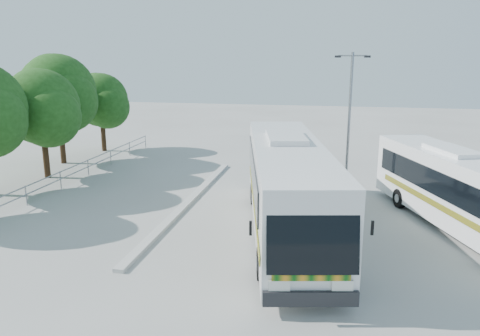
% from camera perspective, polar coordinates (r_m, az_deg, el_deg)
% --- Properties ---
extents(ground, '(100.00, 100.00, 0.00)m').
position_cam_1_polar(ground, '(21.25, -1.91, -6.23)').
color(ground, '#ACACA6').
rests_on(ground, ground).
extents(kerb_divider, '(0.40, 16.00, 0.15)m').
position_cam_1_polar(kerb_divider, '(23.65, -6.24, -4.04)').
color(kerb_divider, '#B2B2AD').
rests_on(kerb_divider, ground).
extents(railing, '(0.06, 22.00, 1.00)m').
position_cam_1_polar(railing, '(28.39, -20.01, -0.41)').
color(railing, gray).
rests_on(railing, ground).
extents(tree_far_c, '(4.97, 4.69, 6.49)m').
position_cam_1_polar(tree_far_c, '(29.87, -22.98, 6.87)').
color(tree_far_c, '#382314').
rests_on(tree_far_c, ground).
extents(tree_far_d, '(5.62, 5.30, 7.33)m').
position_cam_1_polar(tree_far_d, '(33.55, -21.23, 8.60)').
color(tree_far_d, '#382314').
rests_on(tree_far_d, ground).
extents(tree_far_e, '(4.54, 4.28, 5.92)m').
position_cam_1_polar(tree_far_e, '(37.17, -16.49, 7.92)').
color(tree_far_e, '#382314').
rests_on(tree_far_e, ground).
extents(coach_main, '(5.33, 13.70, 3.73)m').
position_cam_1_polar(coach_main, '(19.21, 5.81, -2.06)').
color(coach_main, silver).
rests_on(coach_main, ground).
extents(coach_adjacent, '(5.95, 11.45, 3.15)m').
position_cam_1_polar(coach_adjacent, '(21.51, 25.45, -2.51)').
color(coach_adjacent, white).
rests_on(coach_adjacent, ground).
extents(lamppost, '(1.80, 0.20, 7.37)m').
position_cam_1_polar(lamppost, '(25.47, 13.18, 6.16)').
color(lamppost, gray).
rests_on(lamppost, ground).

